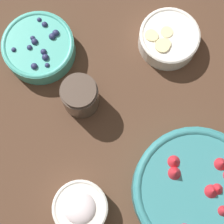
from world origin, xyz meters
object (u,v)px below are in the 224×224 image
(bowl_strawberries, at_px, (196,191))
(jar_chocolate, at_px, (80,96))
(bowl_cream, at_px, (81,208))
(bowl_bananas, at_px, (169,38))
(bowl_blueberries, at_px, (39,47))

(bowl_strawberries, height_order, jar_chocolate, same)
(bowl_strawberries, height_order, bowl_cream, bowl_strawberries)
(bowl_strawberries, height_order, bowl_bananas, bowl_strawberries)
(bowl_strawberries, xyz_separation_m, bowl_bananas, (-0.34, 0.01, -0.01))
(bowl_strawberries, relative_size, bowl_cream, 2.29)
(bowl_cream, bearing_deg, bowl_strawberries, 90.23)
(bowl_blueberries, xyz_separation_m, bowl_bananas, (0.02, 0.29, 0.00))
(bowl_strawberries, height_order, bowl_blueberries, bowl_strawberries)
(jar_chocolate, bearing_deg, bowl_strawberries, 41.95)
(bowl_strawberries, bearing_deg, bowl_cream, -89.77)
(bowl_bananas, bearing_deg, bowl_blueberries, -94.03)
(bowl_blueberries, relative_size, jar_chocolate, 1.84)
(bowl_cream, height_order, jar_chocolate, jar_chocolate)
(bowl_strawberries, relative_size, jar_chocolate, 2.90)
(bowl_bananas, xyz_separation_m, bowl_cream, (0.34, -0.24, 0.00))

